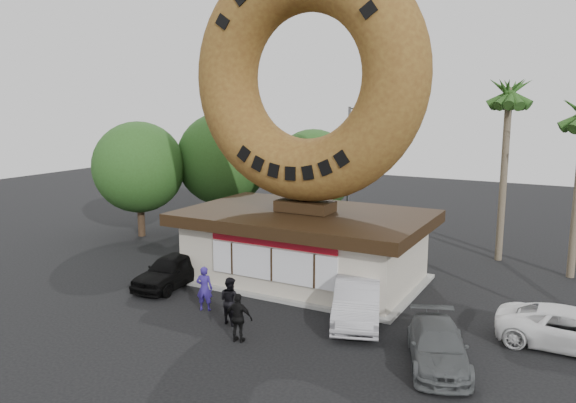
% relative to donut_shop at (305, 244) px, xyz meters
% --- Properties ---
extents(ground, '(90.00, 90.00, 0.00)m').
position_rel_donut_shop_xyz_m(ground, '(0.00, -5.98, -1.77)').
color(ground, black).
rests_on(ground, ground).
extents(donut_shop, '(11.20, 7.20, 3.80)m').
position_rel_donut_shop_xyz_m(donut_shop, '(0.00, 0.00, 0.00)').
color(donut_shop, beige).
rests_on(donut_shop, ground).
extents(giant_donut, '(11.19, 2.85, 11.19)m').
position_rel_donut_shop_xyz_m(giant_donut, '(0.00, 0.02, 7.63)').
color(giant_donut, olive).
rests_on(giant_donut, donut_shop).
extents(tree_west, '(6.00, 6.00, 7.65)m').
position_rel_donut_shop_xyz_m(tree_west, '(-9.50, 7.02, 2.87)').
color(tree_west, '#473321').
rests_on(tree_west, ground).
extents(tree_mid, '(5.20, 5.20, 6.63)m').
position_rel_donut_shop_xyz_m(tree_mid, '(-4.00, 9.02, 2.25)').
color(tree_mid, '#473321').
rests_on(tree_mid, ground).
extents(tree_far, '(5.60, 5.60, 7.14)m').
position_rel_donut_shop_xyz_m(tree_far, '(-13.00, 3.02, 2.56)').
color(tree_far, '#473321').
rests_on(tree_far, ground).
extents(palm_near, '(2.60, 2.60, 9.75)m').
position_rel_donut_shop_xyz_m(palm_near, '(7.50, 8.02, 6.65)').
color(palm_near, '#726651').
rests_on(palm_near, ground).
extents(street_lamp, '(2.11, 0.20, 8.00)m').
position_rel_donut_shop_xyz_m(street_lamp, '(-1.86, 10.02, 2.72)').
color(street_lamp, '#59595E').
rests_on(street_lamp, ground).
extents(person_left, '(0.78, 0.64, 1.83)m').
position_rel_donut_shop_xyz_m(person_left, '(-1.78, -5.39, -0.85)').
color(person_left, navy).
rests_on(person_left, ground).
extents(person_center, '(1.02, 0.87, 1.82)m').
position_rel_donut_shop_xyz_m(person_center, '(-0.09, -6.04, -0.86)').
color(person_center, black).
rests_on(person_center, ground).
extents(person_right, '(1.09, 0.60, 1.75)m').
position_rel_donut_shop_xyz_m(person_right, '(1.11, -7.27, -0.89)').
color(person_right, black).
rests_on(person_right, ground).
extents(car_black, '(2.03, 4.43, 1.47)m').
position_rel_donut_shop_xyz_m(car_black, '(-4.95, -3.67, -1.03)').
color(car_black, black).
rests_on(car_black, ground).
extents(car_silver, '(3.21, 5.15, 1.60)m').
position_rel_donut_shop_xyz_m(car_silver, '(4.02, -3.46, -0.97)').
color(car_silver, '#AEADB2').
rests_on(car_silver, ground).
extents(car_grey, '(3.14, 4.68, 1.26)m').
position_rel_donut_shop_xyz_m(car_grey, '(7.66, -5.69, -1.14)').
color(car_grey, '#575A5C').
rests_on(car_grey, ground).
extents(car_white, '(4.95, 2.34, 1.37)m').
position_rel_donut_shop_xyz_m(car_white, '(11.37, -2.29, -1.08)').
color(car_white, white).
rests_on(car_white, ground).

